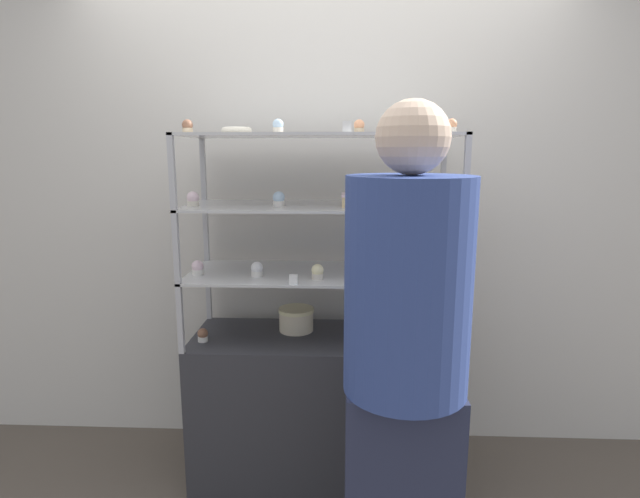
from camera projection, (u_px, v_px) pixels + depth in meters
ground_plane at (320, 471)px, 2.56m from camera, size 20.00×20.00×0.00m
back_wall at (323, 211)px, 2.70m from camera, size 8.00×0.05×2.60m
display_base at (320, 406)px, 2.49m from camera, size 1.23×0.50×0.74m
display_riser_lower at (320, 276)px, 2.37m from camera, size 1.23×0.50×0.32m
display_riser_middle at (320, 209)px, 2.31m from camera, size 1.23×0.50×0.32m
display_riser_upper at (320, 139)px, 2.25m from camera, size 1.23×0.50×0.32m
layer_cake_centerpiece at (296, 319)px, 2.49m from camera, size 0.18×0.18×0.12m
sheet_cake_frosted at (367, 200)px, 2.25m from camera, size 0.23×0.18×0.06m
cupcake_0 at (203, 335)px, 2.35m from camera, size 0.05×0.05×0.06m
cupcake_1 at (360, 338)px, 2.32m from camera, size 0.05×0.05×0.06m
cupcake_2 at (439, 338)px, 2.31m from camera, size 0.05×0.05×0.06m
price_tag_0 at (372, 351)px, 2.19m from camera, size 0.04×0.00×0.04m
cupcake_3 at (198, 268)px, 2.31m from camera, size 0.05×0.05×0.07m
cupcake_4 at (257, 269)px, 2.28m from camera, size 0.05×0.05×0.07m
cupcake_5 at (317, 272)px, 2.23m from camera, size 0.05×0.05×0.07m
cupcake_6 at (379, 271)px, 2.24m from camera, size 0.05×0.05×0.07m
cupcake_7 at (446, 273)px, 2.21m from camera, size 0.05×0.05×0.07m
price_tag_1 at (293, 279)px, 2.14m from camera, size 0.04×0.00×0.04m
cupcake_8 at (193, 199)px, 2.25m from camera, size 0.05×0.05×0.07m
cupcake_9 at (279, 199)px, 2.25m from camera, size 0.05×0.05×0.07m
cupcake_10 at (444, 201)px, 2.18m from camera, size 0.05×0.05×0.07m
price_tag_2 at (408, 206)px, 2.06m from camera, size 0.04×0.00×0.04m
cupcake_11 at (187, 127)px, 2.15m from camera, size 0.05×0.05×0.06m
cupcake_12 at (278, 126)px, 2.12m from camera, size 0.05×0.05×0.06m
cupcake_13 at (359, 127)px, 2.16m from camera, size 0.05×0.05×0.06m
cupcake_14 at (451, 126)px, 2.10m from camera, size 0.05×0.05×0.06m
price_tag_3 at (347, 126)px, 2.01m from camera, size 0.04×0.00×0.04m
donut_glazed at (237, 131)px, 2.23m from camera, size 0.14×0.14×0.03m
customer_figure at (405, 354)px, 1.67m from camera, size 0.41×0.41×1.78m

